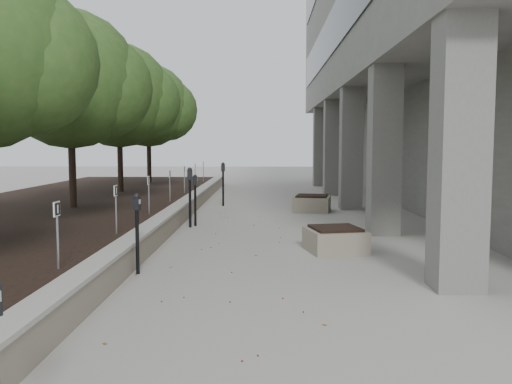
{
  "coord_description": "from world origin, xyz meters",
  "views": [
    {
      "loc": [
        0.57,
        -6.98,
        2.16
      ],
      "look_at": [
        0.37,
        4.85,
        1.11
      ],
      "focal_mm": 38.05,
      "sensor_mm": 36.0,
      "label": 1
    }
  ],
  "objects_px": {
    "parking_meter_3": "(195,200)",
    "planter_back": "(312,203)",
    "parking_meter_2": "(137,234)",
    "planter_front": "(335,239)",
    "crabapple_tree_3": "(71,109)",
    "parking_meter_4": "(190,197)",
    "crabapple_tree_5": "(148,123)",
    "parking_meter_5": "(223,184)",
    "crabapple_tree_4": "(119,118)"
  },
  "relations": [
    {
      "from": "parking_meter_3",
      "to": "planter_back",
      "type": "distance_m",
      "value": 4.63
    },
    {
      "from": "crabapple_tree_5",
      "to": "parking_meter_3",
      "type": "distance_m",
      "value": 11.66
    },
    {
      "from": "crabapple_tree_5",
      "to": "crabapple_tree_3",
      "type": "bearing_deg",
      "value": -90.0
    },
    {
      "from": "crabapple_tree_5",
      "to": "parking_meter_5",
      "type": "bearing_deg",
      "value": -57.81
    },
    {
      "from": "parking_meter_5",
      "to": "parking_meter_3",
      "type": "bearing_deg",
      "value": -103.22
    },
    {
      "from": "crabapple_tree_3",
      "to": "parking_meter_4",
      "type": "distance_m",
      "value": 4.29
    },
    {
      "from": "crabapple_tree_5",
      "to": "parking_meter_4",
      "type": "xyz_separation_m",
      "value": [
        3.43,
        -11.08,
        -2.34
      ]
    },
    {
      "from": "parking_meter_5",
      "to": "planter_front",
      "type": "height_order",
      "value": "parking_meter_5"
    },
    {
      "from": "crabapple_tree_5",
      "to": "parking_meter_5",
      "type": "xyz_separation_m",
      "value": [
        3.9,
        -6.2,
        -2.36
      ]
    },
    {
      "from": "planter_front",
      "to": "parking_meter_4",
      "type": "bearing_deg",
      "value": 137.01
    },
    {
      "from": "parking_meter_2",
      "to": "planter_back",
      "type": "distance_m",
      "value": 9.24
    },
    {
      "from": "parking_meter_2",
      "to": "parking_meter_5",
      "type": "distance_m",
      "value": 9.97
    },
    {
      "from": "parking_meter_4",
      "to": "crabapple_tree_3",
      "type": "bearing_deg",
      "value": 148.52
    },
    {
      "from": "crabapple_tree_3",
      "to": "parking_meter_4",
      "type": "bearing_deg",
      "value": -17.52
    },
    {
      "from": "parking_meter_5",
      "to": "parking_meter_2",
      "type": "bearing_deg",
      "value": -102.36
    },
    {
      "from": "parking_meter_4",
      "to": "crabapple_tree_5",
      "type": "bearing_deg",
      "value": 93.21
    },
    {
      "from": "crabapple_tree_5",
      "to": "parking_meter_4",
      "type": "relative_size",
      "value": 3.49
    },
    {
      "from": "parking_meter_5",
      "to": "planter_back",
      "type": "height_order",
      "value": "parking_meter_5"
    },
    {
      "from": "crabapple_tree_4",
      "to": "parking_meter_4",
      "type": "xyz_separation_m",
      "value": [
        3.43,
        -6.08,
        -2.34
      ]
    },
    {
      "from": "crabapple_tree_4",
      "to": "planter_front",
      "type": "height_order",
      "value": "crabapple_tree_4"
    },
    {
      "from": "parking_meter_5",
      "to": "crabapple_tree_5",
      "type": "bearing_deg",
      "value": 113.58
    },
    {
      "from": "crabapple_tree_4",
      "to": "crabapple_tree_3",
      "type": "bearing_deg",
      "value": -90.0
    },
    {
      "from": "parking_meter_2",
      "to": "planter_back",
      "type": "xyz_separation_m",
      "value": [
        3.62,
        8.49,
        -0.41
      ]
    },
    {
      "from": "parking_meter_4",
      "to": "planter_back",
      "type": "bearing_deg",
      "value": 30.91
    },
    {
      "from": "parking_meter_2",
      "to": "parking_meter_4",
      "type": "distance_m",
      "value": 5.07
    },
    {
      "from": "parking_meter_2",
      "to": "parking_meter_4",
      "type": "xyz_separation_m",
      "value": [
        0.18,
        5.06,
        0.1
      ]
    },
    {
      "from": "parking_meter_2",
      "to": "planter_front",
      "type": "distance_m",
      "value": 4.05
    },
    {
      "from": "crabapple_tree_5",
      "to": "planter_back",
      "type": "height_order",
      "value": "crabapple_tree_5"
    },
    {
      "from": "crabapple_tree_4",
      "to": "parking_meter_2",
      "type": "relative_size",
      "value": 4.02
    },
    {
      "from": "crabapple_tree_4",
      "to": "parking_meter_4",
      "type": "bearing_deg",
      "value": -60.61
    },
    {
      "from": "parking_meter_4",
      "to": "parking_meter_2",
      "type": "bearing_deg",
      "value": -105.94
    },
    {
      "from": "parking_meter_3",
      "to": "parking_meter_5",
      "type": "bearing_deg",
      "value": 84.62
    },
    {
      "from": "parking_meter_5",
      "to": "crabapple_tree_3",
      "type": "bearing_deg",
      "value": -144.37
    },
    {
      "from": "crabapple_tree_3",
      "to": "planter_back",
      "type": "distance_m",
      "value": 7.8
    },
    {
      "from": "crabapple_tree_3",
      "to": "crabapple_tree_5",
      "type": "distance_m",
      "value": 10.0
    },
    {
      "from": "parking_meter_5",
      "to": "planter_front",
      "type": "xyz_separation_m",
      "value": [
        2.87,
        -8.0,
        -0.51
      ]
    },
    {
      "from": "planter_back",
      "to": "parking_meter_3",
      "type": "bearing_deg",
      "value": -136.37
    },
    {
      "from": "crabapple_tree_5",
      "to": "parking_meter_3",
      "type": "height_order",
      "value": "crabapple_tree_5"
    },
    {
      "from": "crabapple_tree_4",
      "to": "parking_meter_4",
      "type": "distance_m",
      "value": 7.36
    },
    {
      "from": "crabapple_tree_5",
      "to": "planter_front",
      "type": "distance_m",
      "value": 16.0
    },
    {
      "from": "crabapple_tree_4",
      "to": "parking_meter_5",
      "type": "bearing_deg",
      "value": -17.08
    },
    {
      "from": "crabapple_tree_3",
      "to": "parking_meter_4",
      "type": "height_order",
      "value": "crabapple_tree_3"
    },
    {
      "from": "parking_meter_4",
      "to": "planter_back",
      "type": "relative_size",
      "value": 1.38
    },
    {
      "from": "crabapple_tree_3",
      "to": "planter_front",
      "type": "relative_size",
      "value": 5.05
    },
    {
      "from": "crabapple_tree_3",
      "to": "planter_back",
      "type": "height_order",
      "value": "crabapple_tree_3"
    },
    {
      "from": "parking_meter_3",
      "to": "parking_meter_4",
      "type": "xyz_separation_m",
      "value": [
        -0.1,
        -0.24,
        0.1
      ]
    },
    {
      "from": "crabapple_tree_5",
      "to": "parking_meter_5",
      "type": "relative_size",
      "value": 3.56
    },
    {
      "from": "crabapple_tree_4",
      "to": "parking_meter_2",
      "type": "xyz_separation_m",
      "value": [
        3.25,
        -11.15,
        -2.44
      ]
    },
    {
      "from": "crabapple_tree_4",
      "to": "parking_meter_3",
      "type": "bearing_deg",
      "value": -58.85
    },
    {
      "from": "parking_meter_4",
      "to": "planter_front",
      "type": "height_order",
      "value": "parking_meter_4"
    }
  ]
}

